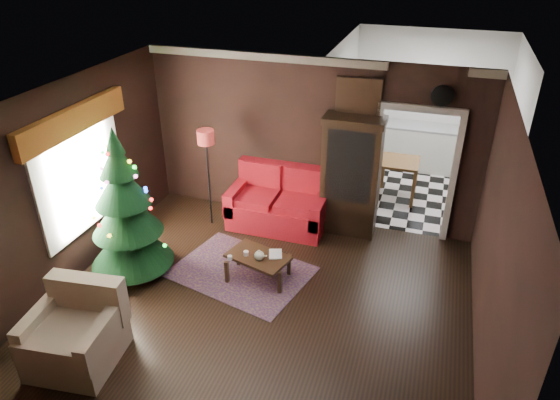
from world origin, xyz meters
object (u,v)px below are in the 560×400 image
(floor_lamp, at_px, (209,180))
(kitchen_table, at_px, (398,179))
(curio_cabinet, at_px, (351,179))
(wall_clock, at_px, (442,95))
(armchair, at_px, (73,331))
(teapot, at_px, (259,255))
(christmas_tree, at_px, (125,209))
(loveseat, at_px, (278,199))
(coffee_table, at_px, (258,267))

(floor_lamp, bearing_deg, kitchen_table, 33.45)
(curio_cabinet, bearing_deg, wall_clock, 8.53)
(floor_lamp, distance_m, armchair, 3.39)
(teapot, bearing_deg, christmas_tree, -171.47)
(christmas_tree, distance_m, wall_clock, 4.78)
(loveseat, bearing_deg, christmas_tree, -131.09)
(loveseat, xyz_separation_m, floor_lamp, (-1.12, -0.28, 0.33))
(loveseat, distance_m, teapot, 1.62)
(loveseat, distance_m, wall_clock, 3.04)
(armchair, relative_size, kitchen_table, 1.32)
(christmas_tree, bearing_deg, curio_cabinet, 36.97)
(loveseat, xyz_separation_m, armchair, (-1.29, -3.64, -0.04))
(floor_lamp, bearing_deg, armchair, -92.89)
(floor_lamp, relative_size, coffee_table, 2.01)
(curio_cabinet, relative_size, kitchen_table, 2.53)
(kitchen_table, bearing_deg, coffee_table, -117.07)
(curio_cabinet, relative_size, wall_clock, 5.94)
(christmas_tree, height_order, coffee_table, christmas_tree)
(floor_lamp, xyz_separation_m, kitchen_table, (2.92, 1.93, -0.45))
(curio_cabinet, bearing_deg, teapot, -116.63)
(christmas_tree, height_order, armchair, christmas_tree)
(loveseat, relative_size, teapot, 10.58)
(wall_clock, xyz_separation_m, kitchen_table, (-0.55, 1.25, -2.00))
(loveseat, xyz_separation_m, christmas_tree, (-1.64, -1.88, 0.55))
(curio_cabinet, xyz_separation_m, teapot, (-0.91, -1.82, -0.47))
(floor_lamp, xyz_separation_m, wall_clock, (3.47, 0.68, 1.55))
(loveseat, height_order, floor_lamp, floor_lamp)
(curio_cabinet, height_order, floor_lamp, curio_cabinet)
(christmas_tree, distance_m, kitchen_table, 4.97)
(floor_lamp, height_order, armchair, floor_lamp)
(floor_lamp, relative_size, armchair, 1.75)
(curio_cabinet, xyz_separation_m, christmas_tree, (-2.79, -2.10, 0.10))
(floor_lamp, distance_m, christmas_tree, 1.70)
(floor_lamp, height_order, teapot, floor_lamp)
(floor_lamp, xyz_separation_m, teapot, (1.36, -1.32, -0.35))
(wall_clock, bearing_deg, loveseat, -170.34)
(floor_lamp, height_order, wall_clock, wall_clock)
(christmas_tree, bearing_deg, coffee_table, 11.54)
(curio_cabinet, bearing_deg, christmas_tree, -143.03)
(curio_cabinet, bearing_deg, coffee_table, -119.15)
(teapot, bearing_deg, wall_clock, 43.42)
(loveseat, relative_size, armchair, 1.71)
(kitchen_table, bearing_deg, armchair, -120.28)
(loveseat, relative_size, christmas_tree, 0.75)
(loveseat, relative_size, wall_clock, 5.31)
(loveseat, bearing_deg, armchair, -109.49)
(armchair, xyz_separation_m, wall_clock, (3.64, 4.04, 1.92))
(floor_lamp, bearing_deg, coffee_table, -43.32)
(curio_cabinet, xyz_separation_m, floor_lamp, (-2.27, -0.50, -0.12))
(curio_cabinet, relative_size, armchair, 1.92)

